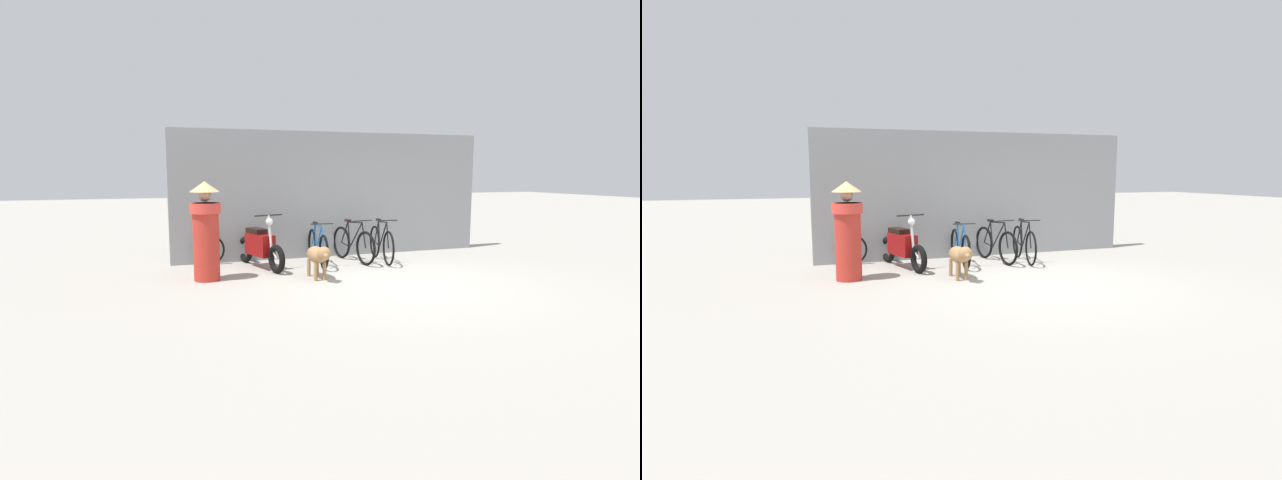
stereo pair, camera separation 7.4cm
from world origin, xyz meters
TOP-DOWN VIEW (x-y plane):
  - ground_plane at (0.00, 0.00)m, footprint 60.00×60.00m
  - shop_wall_back at (0.00, 3.02)m, footprint 7.24×0.20m
  - bicycle_0 at (-0.75, 2.05)m, footprint 0.46×1.71m
  - bicycle_1 at (0.07, 2.13)m, footprint 0.46×1.68m
  - bicycle_2 at (0.65, 1.96)m, footprint 0.46×1.71m
  - motorcycle at (-1.94, 2.13)m, footprint 0.66×1.89m
  - stray_dog at (-1.21, 0.74)m, footprint 0.31×1.18m
  - person_in_robes at (-3.09, 1.31)m, footprint 0.76×0.76m
  - spare_tire_left at (-2.85, 2.78)m, footprint 0.63×0.08m

SIDE VIEW (x-z plane):
  - ground_plane at x=0.00m, z-range 0.00..0.00m
  - spare_tire_left at x=-2.85m, z-range 0.00..0.63m
  - bicycle_0 at x=-0.75m, z-range -0.08..0.81m
  - bicycle_1 at x=0.07m, z-range -0.09..0.83m
  - bicycle_2 at x=0.65m, z-range -0.08..0.84m
  - motorcycle at x=-1.94m, z-range -0.12..0.97m
  - stray_dog at x=-1.21m, z-range 0.11..0.74m
  - person_in_robes at x=-3.09m, z-range 0.03..1.77m
  - shop_wall_back at x=0.00m, z-range 0.00..2.77m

